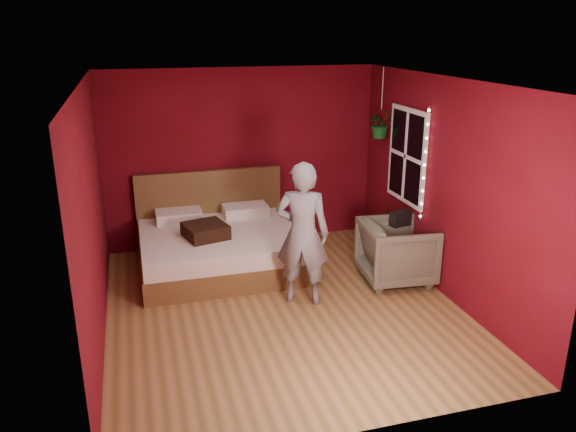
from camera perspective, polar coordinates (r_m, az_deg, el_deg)
name	(u,v)px	position (r m, az deg, el deg)	size (l,w,h in m)	color
floor	(283,307)	(6.70, -0.55, -9.18)	(4.50, 4.50, 0.00)	#99693D
room_walls	(282,168)	(6.10, -0.60, 4.89)	(4.04, 4.54, 2.62)	#610A18
window	(407,156)	(7.67, 11.97, 5.99)	(0.05, 0.97, 1.27)	white
fairy_lights	(425,165)	(7.21, 13.70, 5.06)	(0.04, 0.04, 1.45)	silver
bed	(219,245)	(7.73, -7.02, -2.94)	(2.12, 1.80, 1.16)	brown
person	(302,234)	(6.49, 1.48, -1.83)	(0.63, 0.41, 1.72)	gray
armchair	(397,252)	(7.32, 11.00, -3.60)	(0.85, 0.88, 0.80)	#696853
handbag	(400,219)	(7.05, 11.34, -0.26)	(0.25, 0.13, 0.18)	black
throw_pillow	(205,231)	(7.36, -8.38, -1.49)	(0.51, 0.51, 0.18)	black
hanging_plant	(381,124)	(8.17, 9.40, 9.25)	(0.39, 0.34, 0.98)	silver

